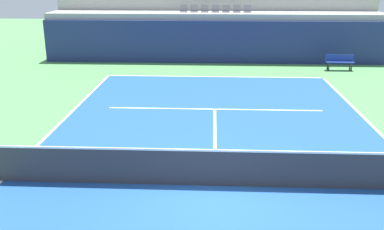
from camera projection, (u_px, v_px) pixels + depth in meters
name	position (u px, v px, depth m)	size (l,w,h in m)	color
ground_plane	(215.00, 186.00, 10.92)	(80.00, 80.00, 0.00)	#4C8C4C
court_surface	(215.00, 186.00, 10.92)	(11.00, 24.00, 0.01)	#1E4C99
baseline_far	(215.00, 77.00, 22.26)	(11.00, 0.10, 0.00)	white
sideline_left	(1.00, 181.00, 11.17)	(0.10, 24.00, 0.00)	white
service_line_far	(215.00, 109.00, 17.00)	(8.26, 0.10, 0.00)	white
centre_service_line	(215.00, 139.00, 13.96)	(0.10, 6.40, 0.00)	white
back_wall	(215.00, 42.00, 25.32)	(19.94, 0.30, 2.43)	navy
stands_tier_lower	(215.00, 36.00, 26.55)	(19.94, 2.40, 2.79)	#9E9E99
stands_tier_upper	(215.00, 23.00, 28.68)	(19.94, 2.40, 3.74)	#9E9E99
seating_row_lower	(215.00, 10.00, 26.17)	(4.26, 0.44, 0.44)	slate
tennis_net	(215.00, 167.00, 10.77)	(11.08, 0.08, 1.07)	black
player_bench	(340.00, 61.00, 23.65)	(1.50, 0.40, 0.85)	navy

